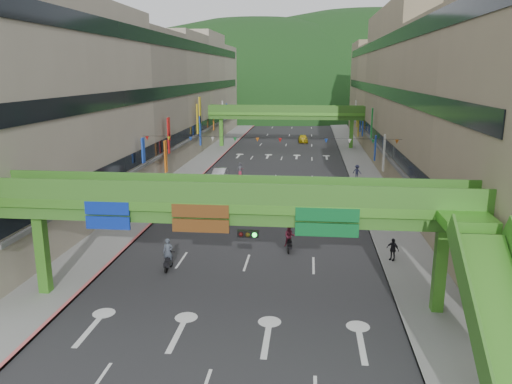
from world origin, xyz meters
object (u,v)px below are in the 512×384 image
(scooter_rider_near, at_px, (168,255))
(scooter_rider_mid, at_px, (289,238))
(overpass_near, at_px, (248,217))
(car_silver, at_px, (220,175))
(pedestrian_red, at_px, (379,204))
(car_yellow, at_px, (303,139))

(scooter_rider_near, xyz_separation_m, scooter_rider_mid, (7.69, 4.29, -0.02))
(overpass_near, bearing_deg, car_silver, 102.81)
(pedestrian_red, bearing_deg, car_yellow, 79.38)
(overpass_near, relative_size, scooter_rider_mid, 14.48)
(car_yellow, bearing_deg, scooter_rider_near, -100.64)
(overpass_near, height_order, car_yellow, overpass_near)
(scooter_rider_mid, height_order, car_silver, scooter_rider_mid)
(overpass_near, distance_m, pedestrian_red, 22.60)
(scooter_rider_near, relative_size, car_silver, 0.50)
(overpass_near, xyz_separation_m, scooter_rider_mid, (1.85, 9.19, -4.22))
(scooter_rider_near, distance_m, car_silver, 27.58)
(overpass_near, distance_m, scooter_rider_mid, 10.28)
(overpass_near, distance_m, car_silver, 33.56)
(scooter_rider_mid, distance_m, pedestrian_red, 13.28)
(scooter_rider_mid, relative_size, pedestrian_red, 1.14)
(scooter_rider_near, xyz_separation_m, car_yellow, (7.82, 61.31, -0.29))
(car_silver, height_order, pedestrian_red, pedestrian_red)
(car_silver, bearing_deg, car_yellow, 76.57)
(overpass_near, xyz_separation_m, pedestrian_red, (9.54, 20.02, -4.36))
(car_silver, relative_size, pedestrian_red, 2.52)
(overpass_near, height_order, scooter_rider_mid, overpass_near)
(scooter_rider_mid, bearing_deg, overpass_near, -101.36)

